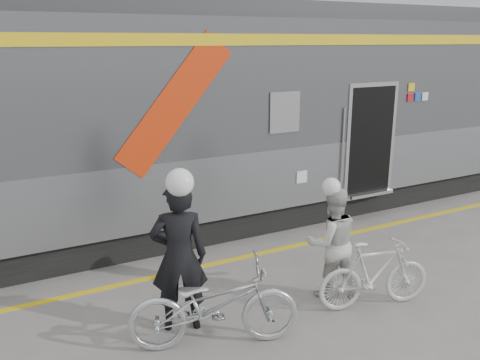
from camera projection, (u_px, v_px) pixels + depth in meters
ground at (300, 326)px, 6.34m from camera, size 90.00×90.00×0.00m
train at (234, 114)px, 9.93m from camera, size 24.00×3.17×4.10m
safety_strip at (224, 261)px, 8.16m from camera, size 24.00×0.12×0.01m
man at (179, 257)px, 6.08m from camera, size 0.79×0.65×1.88m
bicycle_left at (214, 305)px, 5.82m from camera, size 2.08×1.29×1.03m
woman at (331, 243)px, 6.93m from camera, size 0.88×0.76×1.55m
bicycle_right at (375, 274)px, 6.68m from camera, size 1.62×0.81×0.94m
helmet_man at (176, 168)px, 5.78m from camera, size 0.33×0.33×0.33m
helmet_woman at (335, 179)px, 6.69m from camera, size 0.25×0.25×0.25m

